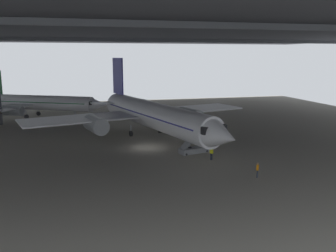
{
  "coord_description": "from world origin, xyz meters",
  "views": [
    {
      "loc": [
        -9.2,
        -48.76,
        12.77
      ],
      "look_at": [
        3.49,
        1.27,
        2.68
      ],
      "focal_mm": 38.8,
      "sensor_mm": 36.0,
      "label": 1
    }
  ],
  "objects": [
    {
      "name": "ground_plane",
      "position": [
        0.0,
        0.0,
        0.0
      ],
      "size": [
        110.0,
        110.0,
        0.0
      ],
      "primitive_type": "plane",
      "color": "gray"
    },
    {
      "name": "hangar_structure",
      "position": [
        -0.09,
        13.76,
        16.88
      ],
      "size": [
        121.0,
        99.0,
        17.52
      ],
      "color": "#4C4F54",
      "rests_on": "ground_plane"
    },
    {
      "name": "airplane_main",
      "position": [
        2.14,
        6.15,
        3.6
      ],
      "size": [
        38.57,
        39.12,
        12.29
      ],
      "color": "white",
      "rests_on": "ground_plane"
    },
    {
      "name": "boarding_stairs",
      "position": [
        5.71,
        -4.24,
        0.75
      ],
      "size": [
        4.59,
        2.52,
        4.83
      ],
      "color": "slate",
      "rests_on": "ground_plane"
    },
    {
      "name": "crew_worker_near_nose",
      "position": [
        9.04,
        -15.43,
        0.93
      ],
      "size": [
        0.38,
        0.47,
        1.63
      ],
      "color": "#232838",
      "rests_on": "ground_plane"
    },
    {
      "name": "crew_worker_by_stairs",
      "position": [
        6.66,
        -8.06,
        0.96
      ],
      "size": [
        0.38,
        0.48,
        1.68
      ],
      "color": "#232838",
      "rests_on": "ground_plane"
    },
    {
      "name": "airplane_distant",
      "position": [
        -16.87,
        30.21,
        3.11
      ],
      "size": [
        27.56,
        27.8,
        9.64
      ],
      "color": "white",
      "rests_on": "ground_plane"
    }
  ]
}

